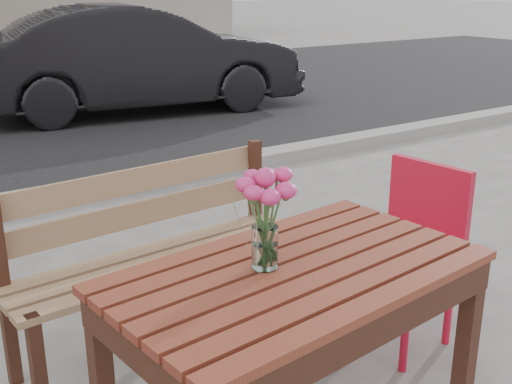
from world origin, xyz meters
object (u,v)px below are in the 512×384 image
(main_table, at_px, (296,301))
(main_vase, at_px, (265,207))
(red_chair, at_px, (412,242))
(parked_car, at_px, (139,59))

(main_table, relative_size, main_vase, 3.89)
(main_table, height_order, red_chair, red_chair)
(red_chair, xyz_separation_m, main_vase, (-1.03, -0.31, 0.47))
(main_table, xyz_separation_m, red_chair, (0.94, 0.36, -0.14))
(main_table, height_order, main_vase, main_vase)
(red_chair, distance_m, parked_car, 5.85)
(main_table, distance_m, main_vase, 0.34)
(parked_car, bearing_deg, main_table, 168.80)
(main_vase, relative_size, parked_car, 0.08)
(main_table, bearing_deg, red_chair, 14.83)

